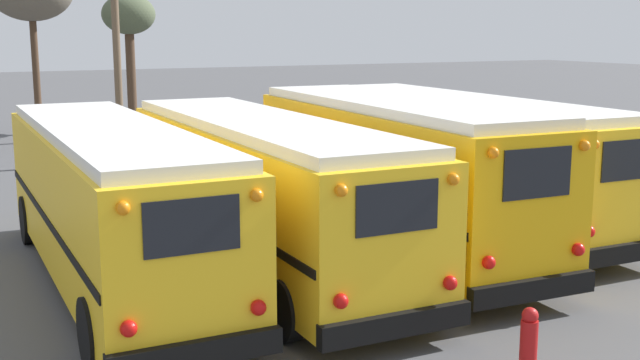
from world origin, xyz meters
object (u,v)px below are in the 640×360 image
Objects in this scene: school_bus_0 at (111,198)px; bare_tree_0 at (129,19)px; fire_hydrant at (529,343)px; school_bus_1 at (261,187)px; school_bus_2 at (394,170)px; utility_pole at (117,48)px; school_bus_3 at (463,154)px.

bare_tree_0 is at bearing 75.22° from school_bus_0.
school_bus_0 is at bearing 121.29° from fire_hydrant.
school_bus_2 is (2.95, -0.24, 0.14)m from school_bus_1.
school_bus_2 is 14.68m from utility_pole.
school_bus_1 is 24.10m from bare_tree_0.
utility_pole reaches higher than school_bus_0.
school_bus_2 is (5.89, -0.42, 0.13)m from school_bus_0.
school_bus_1 is 6.03m from school_bus_3.
utility_pole is at bearing 92.02° from fire_hydrant.
school_bus_2 is at bearing 74.34° from fire_hydrant.
bare_tree_0 is 30.64m from fire_hydrant.
school_bus_0 reaches higher than school_bus_1.
school_bus_3 is 1.36× the size of utility_pole.
school_bus_1 is 0.99× the size of school_bus_3.
school_bus_2 is 9.16× the size of fire_hydrant.
school_bus_1 reaches higher than fire_hydrant.
school_bus_0 is at bearing -103.74° from utility_pole.
school_bus_0 is at bearing -172.98° from school_bus_3.
bare_tree_0 is (3.24, 23.62, 3.54)m from school_bus_1.
school_bus_0 is 10.04× the size of fire_hydrant.
school_bus_3 is at bearing 7.02° from school_bus_0.
utility_pole is (3.39, 13.86, 2.43)m from school_bus_0.
school_bus_2 is 1.50× the size of bare_tree_0.
utility_pole reaches higher than bare_tree_0.
school_bus_1 is 14.25m from utility_pole.
school_bus_1 is 1.66× the size of bare_tree_0.
fire_hydrant is at bearing -58.71° from school_bus_0.
school_bus_1 is at bearing -3.40° from school_bus_0.
utility_pole is at bearing 88.20° from school_bus_1.
utility_pole is 20.95m from fire_hydrant.
school_bus_3 is (8.84, 1.09, 0.04)m from school_bus_0.
school_bus_2 reaches higher than school_bus_1.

